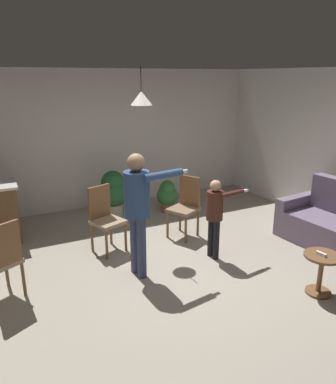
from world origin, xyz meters
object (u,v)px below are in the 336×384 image
potted_plant_by_wall (113,191)px  spare_remote_on_table (321,254)px  dining_chair_centre_back (186,204)px  person_child (215,210)px  dining_chair_near_wall (1,259)px  potted_plant_corner (167,195)px  person_adult (138,202)px  side_table_by_couch (321,269)px  dining_chair_by_counter (105,216)px

potted_plant_by_wall → spare_remote_on_table: 3.90m
dining_chair_centre_back → spare_remote_on_table: 2.33m
person_child → dining_chair_near_wall: (-2.82, 0.18, -0.19)m
person_child → potted_plant_corner: bearing=165.5°
person_adult → potted_plant_corner: bearing=135.9°
side_table_by_couch → dining_chair_near_wall: (-3.44, 1.56, 0.22)m
person_child → potted_plant_by_wall: 2.41m
person_adult → spare_remote_on_table: person_adult is taller
person_child → dining_chair_by_counter: 1.65m
side_table_by_couch → dining_chair_centre_back: 2.35m
potted_plant_by_wall → spare_remote_on_table: size_ratio=6.78×
potted_plant_corner → potted_plant_by_wall: bearing=166.6°
potted_plant_corner → dining_chair_centre_back: bearing=-101.7°
potted_plant_corner → spare_remote_on_table: (0.35, -3.41, 0.19)m
dining_chair_by_counter → dining_chair_centre_back: size_ratio=1.00×
dining_chair_by_counter → potted_plant_by_wall: 1.45m
side_table_by_couch → spare_remote_on_table: size_ratio=4.00×
side_table_by_couch → dining_chair_centre_back: bearing=105.3°
dining_chair_near_wall → potted_plant_corner: 3.59m
dining_chair_by_counter → dining_chair_centre_back: 1.35m
side_table_by_couch → spare_remote_on_table: bearing=172.1°
person_child → potted_plant_corner: 2.09m
side_table_by_couch → dining_chair_by_counter: bearing=130.2°
dining_chair_centre_back → potted_plant_by_wall: dining_chair_centre_back is taller
side_table_by_couch → person_adult: 2.39m
dining_chair_centre_back → person_adult: bearing=98.8°
dining_chair_near_wall → person_child: bearing=-31.6°
person_child → potted_plant_by_wall: (-0.77, 2.28, -0.25)m
dining_chair_by_counter → dining_chair_near_wall: bearing=7.5°
person_adult → potted_plant_by_wall: 2.34m
dining_chair_near_wall → side_table_by_couch: bearing=-52.3°
potted_plant_by_wall → person_child: bearing=-71.4°
person_adult → dining_chair_by_counter: bearing=-177.7°
person_adult → spare_remote_on_table: size_ratio=12.72×
person_adult → person_child: bearing=79.3°
dining_chair_near_wall → spare_remote_on_table: bearing=-52.4°
person_adult → potted_plant_corner: size_ratio=2.63×
side_table_by_couch → person_child: (-0.63, 1.38, 0.41)m
side_table_by_couch → person_adult: person_adult is taller
dining_chair_by_counter → side_table_by_couch: bearing=110.3°
person_adult → dining_chair_near_wall: size_ratio=1.65×
dining_chair_by_counter → dining_chair_centre_back: (1.35, -0.07, 0.00)m
side_table_by_couch → spare_remote_on_table: (-0.03, 0.00, 0.21)m
potted_plant_by_wall → side_table_by_couch: bearing=-69.2°
dining_chair_centre_back → potted_plant_corner: (0.24, 1.16, -0.20)m
dining_chair_near_wall → dining_chair_centre_back: (2.82, 0.69, 0.00)m
person_adult → potted_plant_by_wall: (0.40, 2.24, -0.54)m
dining_chair_by_counter → spare_remote_on_table: (1.94, -2.32, -0.01)m
side_table_by_couch → dining_chair_centre_back: size_ratio=0.52×
potted_plant_corner → potted_plant_by_wall: (-1.01, 0.24, 0.14)m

